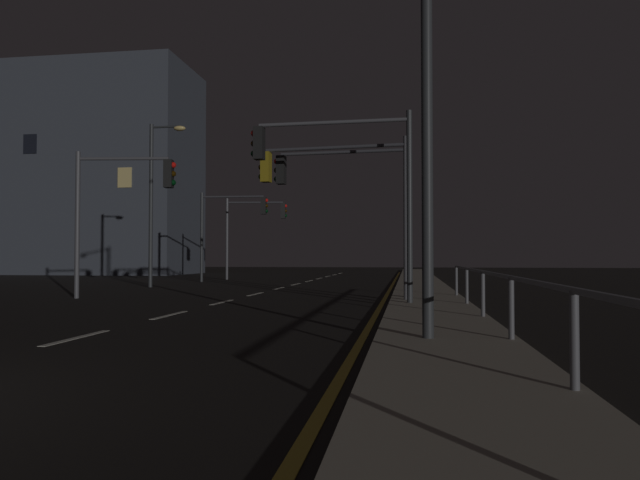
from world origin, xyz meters
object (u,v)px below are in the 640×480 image
traffic_light_far_left (121,195)px  traffic_light_far_right (338,167)px  traffic_light_near_right (336,184)px  traffic_light_near_left (344,188)px  street_lamp_across_street (156,190)px  traffic_light_mid_right (254,222)px  building_distant (76,172)px  traffic_light_far_center (231,219)px  street_lamp_far_end (420,20)px

traffic_light_far_left → traffic_light_far_right: bearing=-15.5°
traffic_light_near_right → traffic_light_near_left: (0.12, 1.24, 0.04)m
traffic_light_near_left → street_lamp_across_street: (-9.49, 6.58, 0.84)m
traffic_light_far_left → street_lamp_across_street: 7.31m
traffic_light_near_left → traffic_light_mid_right: size_ratio=0.99×
traffic_light_far_left → street_lamp_across_street: street_lamp_across_street is taller
traffic_light_far_left → street_lamp_across_street: bearing=105.2°
traffic_light_far_right → building_distant: bearing=131.7°
traffic_light_far_center → traffic_light_far_right: bearing=-62.6°
traffic_light_near_right → traffic_light_far_center: (-7.61, 13.78, -0.09)m
traffic_light_far_center → street_lamp_across_street: bearing=-106.5°
traffic_light_far_center → street_lamp_far_end: 24.70m
traffic_light_mid_right → building_distant: 21.03m
traffic_light_near_right → street_lamp_across_street: (-9.37, 7.82, 0.88)m
traffic_light_mid_right → traffic_light_far_left: bearing=-90.8°
traffic_light_near_left → traffic_light_far_center: 14.73m
traffic_light_far_left → building_distant: size_ratio=0.26×
traffic_light_near_right → street_lamp_far_end: size_ratio=0.59×
traffic_light_mid_right → traffic_light_far_right: bearing=-68.2°
traffic_light_mid_right → street_lamp_far_end: bearing=-69.7°
building_distant → street_lamp_across_street: bearing=-50.8°
traffic_light_far_right → traffic_light_mid_right: 19.99m
traffic_light_far_center → street_lamp_across_street: size_ratio=0.66×
traffic_light_near_left → street_lamp_far_end: size_ratio=0.60×
traffic_light_far_center → street_lamp_far_end: size_ratio=0.61×
traffic_light_near_right → traffic_light_mid_right: traffic_light_near_right is taller
building_distant → street_lamp_far_end: bearing=-52.6°
street_lamp_across_street → building_distant: size_ratio=0.39×
traffic_light_near_left → street_lamp_across_street: 11.58m
traffic_light_far_right → traffic_light_near_right: bearing=98.9°
traffic_light_near_left → traffic_light_mid_right: (-7.35, 16.01, -0.14)m
traffic_light_far_center → building_distant: size_ratio=0.26×
traffic_light_far_left → street_lamp_across_street: size_ratio=0.66×
street_lamp_far_end → street_lamp_across_street: 20.32m
traffic_light_near_right → traffic_light_near_left: size_ratio=0.98×
street_lamp_across_street → building_distant: building_distant is taller
traffic_light_mid_right → building_distant: size_ratio=0.26×
traffic_light_near_right → traffic_light_far_left: size_ratio=0.98×
traffic_light_far_left → traffic_light_near_left: (7.59, 0.41, 0.16)m
street_lamp_far_end → street_lamp_across_street: bearing=125.3°
traffic_light_far_right → traffic_light_mid_right: bearing=111.8°
traffic_light_far_center → traffic_light_far_right: size_ratio=0.94×
traffic_light_near_left → traffic_light_far_right: bearing=-88.1°
traffic_light_far_left → building_distant: building_distant is taller
traffic_light_near_left → street_lamp_across_street: bearing=145.3°
traffic_light_far_right → traffic_light_near_left: bearing=91.9°
traffic_light_mid_right → street_lamp_far_end: 27.77m
traffic_light_far_right → street_lamp_across_street: street_lamp_across_street is taller
traffic_light_far_left → street_lamp_far_end: (9.84, -9.60, 1.54)m
traffic_light_near_left → traffic_light_far_left: bearing=-176.9°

